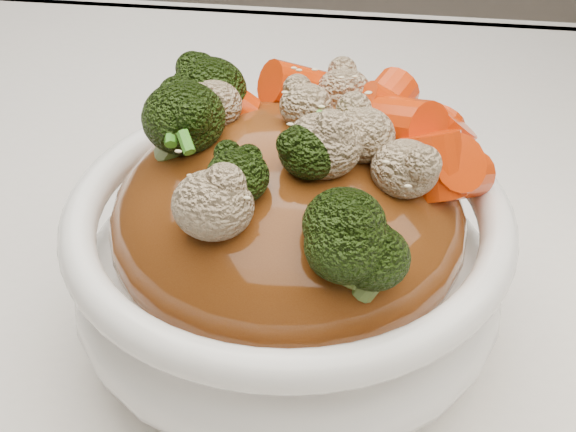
# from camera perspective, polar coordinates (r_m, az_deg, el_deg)

# --- Properties ---
(tablecloth) EXTENTS (1.20, 0.80, 0.04)m
(tablecloth) POSITION_cam_1_polar(r_m,az_deg,el_deg) (0.52, 3.49, -5.91)
(tablecloth) COLOR white
(tablecloth) RESTS_ON dining_table
(bowl) EXTENTS (0.26, 0.26, 0.09)m
(bowl) POSITION_cam_1_polar(r_m,az_deg,el_deg) (0.44, -0.00, -3.63)
(bowl) COLOR white
(bowl) RESTS_ON tablecloth
(sauce_base) EXTENTS (0.21, 0.21, 0.10)m
(sauce_base) POSITION_cam_1_polar(r_m,az_deg,el_deg) (0.42, -0.00, -0.35)
(sauce_base) COLOR #623010
(sauce_base) RESTS_ON bowl
(carrots) EXTENTS (0.21, 0.21, 0.05)m
(carrots) POSITION_cam_1_polar(r_m,az_deg,el_deg) (0.38, -0.00, 7.64)
(carrots) COLOR red
(carrots) RESTS_ON sauce_base
(broccoli) EXTENTS (0.21, 0.21, 0.05)m
(broccoli) POSITION_cam_1_polar(r_m,az_deg,el_deg) (0.38, -0.00, 7.50)
(broccoli) COLOR black
(broccoli) RESTS_ON sauce_base
(cauliflower) EXTENTS (0.21, 0.21, 0.04)m
(cauliflower) POSITION_cam_1_polar(r_m,az_deg,el_deg) (0.38, -0.00, 7.22)
(cauliflower) COLOR tan
(cauliflower) RESTS_ON sauce_base
(scallions) EXTENTS (0.16, 0.16, 0.02)m
(scallions) POSITION_cam_1_polar(r_m,az_deg,el_deg) (0.38, -0.00, 7.78)
(scallions) COLOR #3A9121
(scallions) RESTS_ON sauce_base
(sesame_seeds) EXTENTS (0.19, 0.19, 0.01)m
(sesame_seeds) POSITION_cam_1_polar(r_m,az_deg,el_deg) (0.38, -0.00, 7.78)
(sesame_seeds) COLOR beige
(sesame_seeds) RESTS_ON sauce_base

